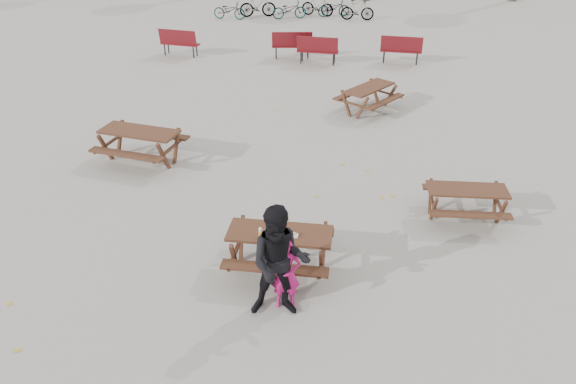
# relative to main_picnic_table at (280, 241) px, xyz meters

# --- Properties ---
(ground) EXTENTS (80.00, 80.00, 0.00)m
(ground) POSITION_rel_main_picnic_table_xyz_m (0.00, 0.00, -0.59)
(ground) COLOR gray
(ground) RESTS_ON ground
(main_picnic_table) EXTENTS (1.80, 1.45, 0.78)m
(main_picnic_table) POSITION_rel_main_picnic_table_xyz_m (0.00, 0.00, 0.00)
(main_picnic_table) COLOR #3C1F16
(main_picnic_table) RESTS_ON ground
(food_tray) EXTENTS (0.18, 0.11, 0.03)m
(food_tray) POSITION_rel_main_picnic_table_xyz_m (0.24, -0.10, 0.21)
(food_tray) COLOR white
(food_tray) RESTS_ON main_picnic_table
(bread_roll) EXTENTS (0.14, 0.06, 0.05)m
(bread_roll) POSITION_rel_main_picnic_table_xyz_m (0.24, -0.10, 0.25)
(bread_roll) COLOR tan
(bread_roll) RESTS_ON food_tray
(soda_bottle) EXTENTS (0.07, 0.07, 0.17)m
(soda_bottle) POSITION_rel_main_picnic_table_xyz_m (-0.30, -0.17, 0.26)
(soda_bottle) COLOR silver
(soda_bottle) RESTS_ON main_picnic_table
(child) EXTENTS (0.50, 0.36, 1.28)m
(child) POSITION_rel_main_picnic_table_xyz_m (0.24, -0.95, 0.05)
(child) COLOR #C31868
(child) RESTS_ON ground
(adult) EXTENTS (1.03, 0.86, 1.94)m
(adult) POSITION_rel_main_picnic_table_xyz_m (0.17, -1.12, 0.38)
(adult) COLOR black
(adult) RESTS_ON ground
(picnic_table_east) EXTENTS (1.64, 1.35, 0.68)m
(picnic_table_east) POSITION_rel_main_picnic_table_xyz_m (3.44, 2.19, -0.25)
(picnic_table_east) COLOR #3C1F16
(picnic_table_east) RESTS_ON ground
(picnic_table_north) EXTENTS (2.12, 1.82, 0.81)m
(picnic_table_north) POSITION_rel_main_picnic_table_xyz_m (-3.97, 3.75, -0.18)
(picnic_table_north) COLOR #3C1F16
(picnic_table_north) RESTS_ON ground
(picnic_table_far) EXTENTS (2.10, 2.18, 0.73)m
(picnic_table_far) POSITION_rel_main_picnic_table_xyz_m (1.41, 7.89, -0.22)
(picnic_table_far) COLOR #3C1F16
(picnic_table_far) RESTS_ON ground
(park_bench_row) EXTENTS (9.92, 1.23, 1.03)m
(park_bench_row) POSITION_rel_main_picnic_table_xyz_m (-1.34, 12.75, -0.07)
(park_bench_row) COLOR maroon
(park_bench_row) RESTS_ON ground
(bicycle_row) EXTENTS (7.66, 2.08, 1.06)m
(bicycle_row) POSITION_rel_main_picnic_table_xyz_m (-2.31, 19.74, -0.13)
(bicycle_row) COLOR black
(bicycle_row) RESTS_ON ground
(fallen_leaves) EXTENTS (11.00, 11.00, 0.01)m
(fallen_leaves) POSITION_rel_main_picnic_table_xyz_m (0.50, 2.50, -0.58)
(fallen_leaves) COLOR gold
(fallen_leaves) RESTS_ON ground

